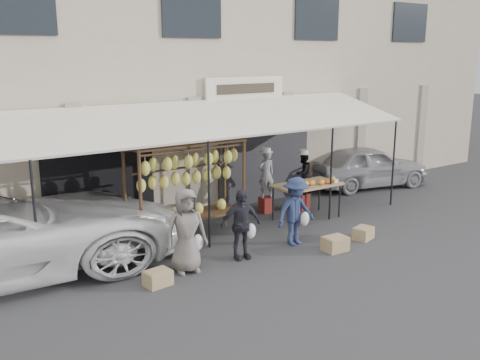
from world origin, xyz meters
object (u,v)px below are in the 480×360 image
at_px(produce_table, 308,185).
at_px(vendor_right, 303,173).
at_px(banana_rack, 187,171).
at_px(vendor_left, 266,174).
at_px(customer_mid, 241,224).
at_px(crate_near_b, 363,233).
at_px(customer_right, 296,211).
at_px(sedan, 367,166).
at_px(crate_far, 158,278).
at_px(crate_near_a, 335,244).
at_px(customer_left, 186,231).

relative_size(produce_table, vendor_right, 1.53).
distance_m(banana_rack, vendor_left, 2.88).
relative_size(produce_table, customer_mid, 1.18).
distance_m(banana_rack, crate_near_b, 4.15).
height_order(vendor_right, customer_right, vendor_right).
distance_m(crate_near_b, sedan, 4.98).
distance_m(customer_mid, sedan, 7.13).
bearing_deg(vendor_right, crate_far, 10.34).
bearing_deg(crate_near_a, customer_left, 165.32).
relative_size(vendor_left, crate_near_a, 2.45).
distance_m(customer_left, crate_near_b, 4.22).
distance_m(produce_table, crate_near_b, 1.96).
distance_m(customer_mid, crate_far, 2.05).
relative_size(customer_right, crate_far, 3.27).
xyz_separation_m(crate_near_a, crate_near_b, (1.03, 0.17, -0.02)).
distance_m(produce_table, sedan, 4.03).
bearing_deg(produce_table, customer_mid, -157.14).
bearing_deg(crate_near_b, customer_right, 157.74).
bearing_deg(vendor_left, crate_far, 39.76).
xyz_separation_m(customer_right, crate_near_a, (0.44, -0.77, -0.60)).
xyz_separation_m(produce_table, customer_right, (-1.43, -1.21, -0.13)).
distance_m(vendor_right, sedan, 3.34).
xyz_separation_m(vendor_right, crate_near_b, (-0.45, -2.58, -0.84)).
xyz_separation_m(customer_left, crate_near_a, (3.09, -0.81, -0.66)).
height_order(customer_left, customer_mid, customer_left).
distance_m(vendor_left, customer_mid, 3.30).
xyz_separation_m(produce_table, sedan, (3.74, 1.49, -0.22)).
bearing_deg(crate_near_a, customer_right, 119.83).
xyz_separation_m(crate_near_b, sedan, (3.70, 3.30, 0.52)).
bearing_deg(crate_near_a, crate_far, 171.90).
bearing_deg(crate_far, vendor_right, 22.56).
bearing_deg(vendor_right, customer_mid, 18.26).
bearing_deg(customer_mid, crate_near_b, -1.93).
xyz_separation_m(crate_near_a, crate_far, (-3.83, 0.54, -0.01)).
bearing_deg(vendor_right, vendor_left, -29.06).
bearing_deg(customer_right, crate_far, -177.36).
xyz_separation_m(vendor_left, crate_near_a, (-0.49, -3.05, -0.87)).
bearing_deg(sedan, customer_left, 121.77).
xyz_separation_m(customer_left, customer_right, (2.65, -0.04, -0.06)).
xyz_separation_m(crate_near_a, sedan, (4.73, 3.47, 0.50)).
relative_size(banana_rack, crate_far, 5.69).
height_order(customer_right, crate_near_a, customer_right).
relative_size(vendor_left, customer_left, 0.76).
relative_size(produce_table, vendor_left, 1.39).
bearing_deg(crate_near_b, banana_rack, 146.99).
height_order(vendor_left, customer_left, vendor_left).
distance_m(vendor_left, vendor_right, 1.04).
height_order(banana_rack, customer_left, banana_rack).
height_order(banana_rack, crate_near_b, banana_rack).
distance_m(crate_near_a, sedan, 5.89).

